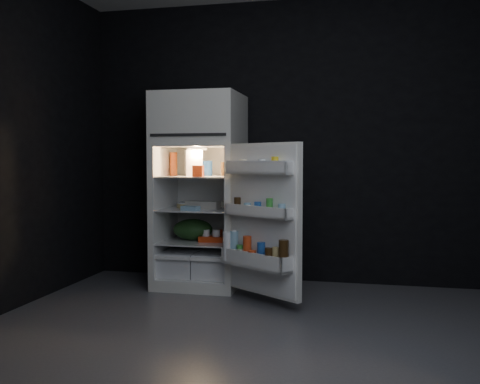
% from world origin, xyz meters
% --- Properties ---
extents(floor, '(4.00, 3.40, 0.00)m').
position_xyz_m(floor, '(0.00, 0.00, 0.00)').
color(floor, '#54545A').
rests_on(floor, ground).
extents(wall_back, '(4.00, 0.00, 2.70)m').
position_xyz_m(wall_back, '(0.00, 1.70, 1.35)').
color(wall_back, black).
rests_on(wall_back, ground).
extents(wall_front, '(4.00, 0.00, 2.70)m').
position_xyz_m(wall_front, '(0.00, -1.70, 1.35)').
color(wall_front, black).
rests_on(wall_front, ground).
extents(refrigerator, '(0.76, 0.71, 1.78)m').
position_xyz_m(refrigerator, '(-0.81, 1.32, 0.96)').
color(refrigerator, white).
rests_on(refrigerator, ground).
extents(fridge_door, '(0.70, 0.57, 1.22)m').
position_xyz_m(fridge_door, '(-0.12, 0.73, 0.68)').
color(fridge_door, white).
rests_on(fridge_door, ground).
extents(milk_jug, '(0.20, 0.20, 0.24)m').
position_xyz_m(milk_jug, '(-0.87, 1.29, 1.15)').
color(milk_jug, white).
rests_on(milk_jug, refrigerator).
extents(mayo_jar, '(0.13, 0.13, 0.14)m').
position_xyz_m(mayo_jar, '(-0.77, 1.36, 1.10)').
color(mayo_jar, '#1D4A9D').
rests_on(mayo_jar, refrigerator).
extents(jam_jar, '(0.14, 0.14, 0.13)m').
position_xyz_m(jam_jar, '(-0.55, 1.27, 1.09)').
color(jam_jar, '#2F1E0D').
rests_on(jam_jar, refrigerator).
extents(amber_bottle, '(0.09, 0.09, 0.22)m').
position_xyz_m(amber_bottle, '(-1.09, 1.35, 1.14)').
color(amber_bottle, '#C1501F').
rests_on(amber_bottle, refrigerator).
extents(small_carton, '(0.09, 0.07, 0.10)m').
position_xyz_m(small_carton, '(-0.76, 1.08, 1.08)').
color(small_carton, red).
rests_on(small_carton, refrigerator).
extents(egg_carton, '(0.32, 0.15, 0.07)m').
position_xyz_m(egg_carton, '(-0.77, 1.24, 0.76)').
color(egg_carton, '#99958B').
rests_on(egg_carton, refrigerator).
extents(pie, '(0.38, 0.38, 0.04)m').
position_xyz_m(pie, '(-0.90, 1.36, 0.75)').
color(pie, tan).
rests_on(pie, refrigerator).
extents(flat_package, '(0.18, 0.12, 0.04)m').
position_xyz_m(flat_package, '(-0.82, 1.05, 0.75)').
color(flat_package, '#80ACC7').
rests_on(flat_package, refrigerator).
extents(wrapped_pkg, '(0.15, 0.14, 0.05)m').
position_xyz_m(wrapped_pkg, '(-0.66, 1.47, 0.75)').
color(wrapped_pkg, '#F8F0CB').
rests_on(wrapped_pkg, refrigerator).
extents(produce_bag, '(0.44, 0.40, 0.20)m').
position_xyz_m(produce_bag, '(-0.88, 1.30, 0.52)').
color(produce_bag, '#193815').
rests_on(produce_bag, refrigerator).
extents(yogurt_tray, '(0.25, 0.15, 0.05)m').
position_xyz_m(yogurt_tray, '(-0.68, 1.23, 0.45)').
color(yogurt_tray, red).
rests_on(yogurt_tray, refrigerator).
extents(small_can_red, '(0.09, 0.09, 0.09)m').
position_xyz_m(small_can_red, '(-0.66, 1.39, 0.47)').
color(small_can_red, red).
rests_on(small_can_red, refrigerator).
extents(small_can_silver, '(0.08, 0.08, 0.09)m').
position_xyz_m(small_can_silver, '(-0.57, 1.44, 0.47)').
color(small_can_silver, silver).
rests_on(small_can_silver, refrigerator).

